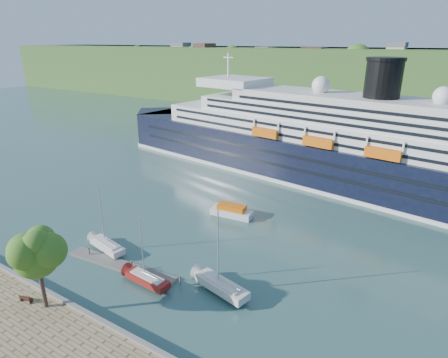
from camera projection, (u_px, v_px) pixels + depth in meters
ground at (61, 305)px, 41.01m from camera, size 400.00×400.00×0.00m
far_hillside at (367, 80)px, 152.27m from camera, size 400.00×50.00×24.00m
quay_coping at (58, 297)px, 40.45m from camera, size 220.00×0.50×0.30m
cruise_ship at (318, 120)px, 74.66m from camera, size 110.59×30.50×24.58m
park_bench at (26, 298)px, 39.83m from camera, size 1.55×0.92×0.93m
promenade_tree at (38, 266)px, 37.53m from camera, size 6.01×6.01×9.96m
floating_pontoon at (121, 266)px, 47.81m from camera, size 16.29×3.45×0.36m
sailboat_white_near at (104, 223)px, 49.76m from camera, size 7.07×3.13×8.83m
sailboat_red at (145, 255)px, 42.73m from camera, size 6.61×2.20×8.41m
sailboat_white_far at (222, 256)px, 41.07m from camera, size 7.94×3.74×9.90m
tender_launch at (232, 210)px, 61.44m from camera, size 7.24×3.16×1.94m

